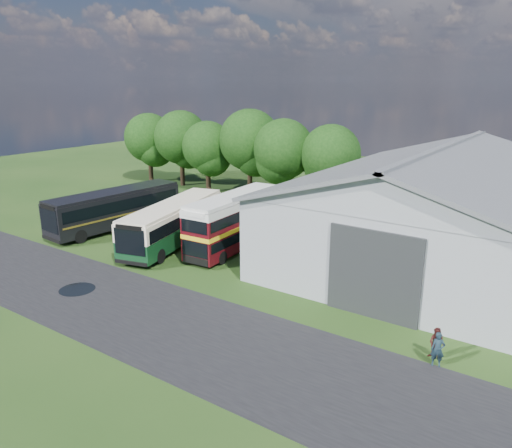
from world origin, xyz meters
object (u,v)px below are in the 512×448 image
Objects in this scene: storage_shed at (439,201)px; visitor_a at (438,350)px; bus_dark_single at (115,208)px; visitor_b at (437,344)px; bus_maroon_double at (235,222)px; bus_green_single at (174,223)px.

visitor_a is (4.38, -15.00, -3.34)m from storage_shed.
bus_dark_single is at bearing 151.25° from visitor_a.
visitor_b is (29.23, -5.82, -1.02)m from bus_dark_single.
bus_maroon_double is at bearing 161.51° from visitor_b.
bus_green_single is 7.25m from bus_dark_single.
bus_dark_single is (-25.04, -8.62, -2.36)m from storage_shed.
bus_maroon_double is 6.39× the size of visitor_b.
bus_dark_single is (-11.90, -1.58, -0.33)m from bus_maroon_double.
bus_maroon_double is 18.89m from visitor_b.
visitor_a is 1.05× the size of visitor_b.
visitor_a is (22.18, -6.11, -0.94)m from bus_green_single.
visitor_b is at bearing -73.82° from storage_shed.
bus_dark_single is 7.92× the size of visitor_b.
bus_dark_single is at bearing 163.74° from bus_green_single.
visitor_a is (29.42, -6.39, -0.98)m from bus_dark_single.
visitor_b is at bearing 92.71° from visitor_a.
storage_shed is 20.04m from bus_green_single.
storage_shed reaches higher than bus_green_single.
storage_shed is at bearing 23.68° from bus_dark_single.
bus_dark_single is at bearing 173.38° from visitor_b.
bus_green_single is at bearing -153.44° from storage_shed.
bus_maroon_double reaches higher than bus_green_single.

